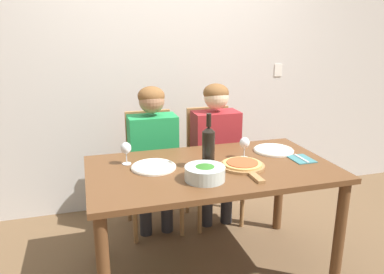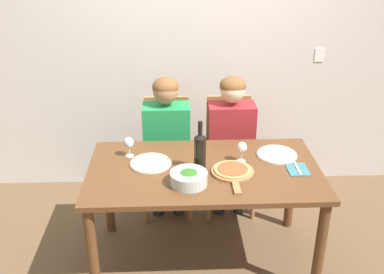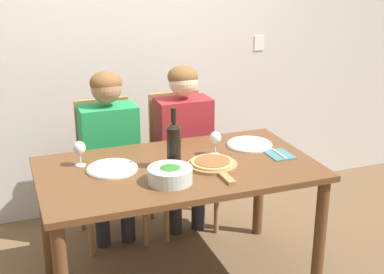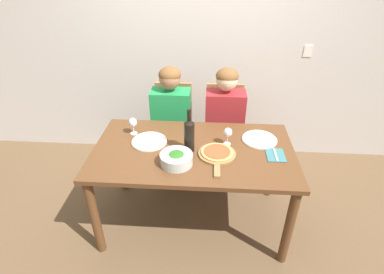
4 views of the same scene
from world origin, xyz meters
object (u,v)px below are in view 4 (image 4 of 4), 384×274
object	(u,v)px
pizza_on_board	(217,154)
wine_glass_left	(133,123)
person_woman	(171,115)
broccoli_bowl	(176,159)
chair_right	(223,130)
wine_bottle	(189,135)
chair_left	(173,128)
person_man	(225,117)
wine_glass_right	(228,133)
dinner_plate_left	(149,141)
dinner_plate_right	(259,139)
fork_on_napkin	(275,155)

from	to	relation	value
pizza_on_board	wine_glass_left	world-z (taller)	wine_glass_left
person_woman	broccoli_bowl	distance (m)	0.86
chair_right	wine_bottle	xyz separation A→B (m)	(-0.30, -0.79, 0.41)
chair_left	person_man	distance (m)	0.59
wine_glass_left	wine_glass_right	distance (m)	0.80
wine_bottle	pizza_on_board	world-z (taller)	wine_bottle
chair_left	dinner_plate_left	distance (m)	0.75
chair_right	person_man	size ratio (longest dim) A/B	0.81
dinner_plate_right	wine_glass_right	size ratio (longest dim) A/B	1.92
wine_bottle	person_man	bearing A→B (deg)	65.93
broccoli_bowl	dinner_plate_left	size ratio (longest dim) A/B	0.83
wine_bottle	dinner_plate_right	world-z (taller)	wine_bottle
broccoli_bowl	fork_on_napkin	world-z (taller)	broccoli_bowl
chair_right	pizza_on_board	distance (m)	0.89
broccoli_bowl	wine_glass_left	size ratio (longest dim) A/B	1.60
person_man	wine_glass_right	distance (m)	0.58
person_woman	wine_glass_left	distance (m)	0.54
wine_glass_left	pizza_on_board	bearing A→B (deg)	-21.20
chair_right	wine_glass_right	xyz separation A→B (m)	(0.00, -0.68, 0.37)
person_man	chair_left	bearing A→B (deg)	167.49
chair_right	person_man	xyz separation A→B (m)	(0.00, -0.12, 0.22)
pizza_on_board	chair_right	bearing A→B (deg)	84.54
person_woman	dinner_plate_left	bearing A→B (deg)	-100.42
person_man	broccoli_bowl	size ratio (longest dim) A/B	5.04
chair_right	broccoli_bowl	bearing A→B (deg)	-111.52
dinner_plate_left	wine_glass_right	xyz separation A→B (m)	(0.64, 0.01, 0.10)
person_woman	dinner_plate_left	distance (m)	0.58
dinner_plate_right	fork_on_napkin	xyz separation A→B (m)	(0.10, -0.21, -0.01)
chair_right	dinner_plate_left	bearing A→B (deg)	-132.77
chair_left	fork_on_napkin	world-z (taller)	chair_left
chair_right	person_man	bearing A→B (deg)	-90.00
chair_left	wine_glass_right	bearing A→B (deg)	-51.67
pizza_on_board	person_woman	bearing A→B (deg)	122.01
broccoli_bowl	chair_right	bearing A→B (deg)	68.48
chair_left	dinner_plate_right	world-z (taller)	chair_left
person_man	chair_right	bearing A→B (deg)	90.00
person_woman	chair_left	bearing A→B (deg)	90.00
chair_left	wine_glass_left	bearing A→B (deg)	-114.97
pizza_on_board	fork_on_napkin	world-z (taller)	pizza_on_board
person_woman	broccoli_bowl	xyz separation A→B (m)	(0.15, -0.85, 0.09)
person_man	dinner_plate_right	xyz separation A→B (m)	(0.27, -0.48, 0.05)
broccoli_bowl	pizza_on_board	world-z (taller)	broccoli_bowl
chair_right	wine_bottle	world-z (taller)	wine_bottle
person_man	wine_bottle	world-z (taller)	person_man
chair_left	person_man	world-z (taller)	person_man
chair_left	person_woman	distance (m)	0.25
wine_bottle	pizza_on_board	distance (m)	0.26
dinner_plate_right	wine_glass_right	bearing A→B (deg)	-163.73
chair_right	person_man	world-z (taller)	person_man
wine_glass_right	wine_glass_left	bearing A→B (deg)	172.02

